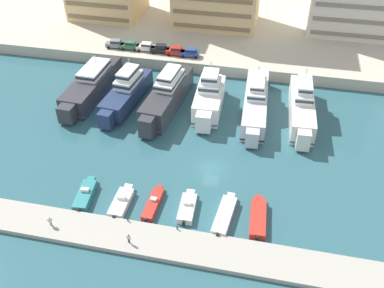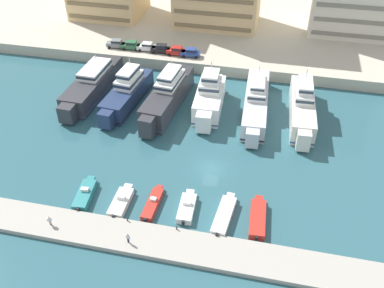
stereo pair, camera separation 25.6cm
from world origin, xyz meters
The scene contains 25 objects.
ground_plane centered at (0.00, 0.00, 0.00)m, with size 400.00×400.00×0.00m, color #2D5B66.
quay_promenade centered at (0.00, 63.60, 1.17)m, with size 180.00×70.00×2.34m, color #BCB29E.
pier_dock centered at (0.00, -15.67, 0.34)m, with size 120.00×5.10×0.69m, color #A8A399.
yacht_charcoal_far_left centered at (-26.12, 16.69, 2.08)m, with size 5.60×21.63×6.78m.
yacht_navy_left centered at (-18.54, 14.95, 2.32)m, with size 5.70×18.23×8.17m.
yacht_charcoal_mid_left centered at (-10.89, 15.29, 2.52)m, with size 6.01×21.08×8.39m.
yacht_white_center_left centered at (-3.29, 15.98, 2.55)m, with size 5.27×15.35×8.78m.
yacht_silver_center centered at (4.99, 17.36, 2.15)m, with size 4.90×22.51×7.59m.
yacht_ivory_center_right centered at (13.11, 16.87, 2.46)m, with size 4.69×19.83×8.47m.
motorboat_teal_far_left centered at (-16.28, -9.83, 0.54)m, with size 2.59×6.77×1.50m.
motorboat_white_left centered at (-10.80, -10.06, 0.49)m, with size 2.14×6.48×1.47m.
motorboat_red_mid_left centered at (-6.43, -9.42, 0.44)m, with size 1.69×6.88×1.22m.
motorboat_white_center_left centered at (-1.65, -9.17, 0.51)m, with size 2.32×6.26×1.44m.
motorboat_white_center centered at (3.55, -9.53, 0.53)m, with size 2.59×7.94×1.07m.
motorboat_red_center_right centered at (7.99, -9.04, 0.52)m, with size 2.39×7.66×1.03m.
car_grey_far_left centered at (-26.91, 32.23, 3.31)m, with size 4.24×2.21×1.80m.
car_green_left centered at (-23.56, 32.15, 3.31)m, with size 4.20×2.14×1.80m.
car_white_mid_left centered at (-19.97, 32.19, 3.31)m, with size 4.17×2.06×1.80m.
car_black_center_left centered at (-16.78, 31.97, 3.31)m, with size 4.25×2.24×1.80m.
car_red_center centered at (-13.27, 31.61, 3.31)m, with size 4.15×2.01×1.80m.
car_blue_center_right centered at (-10.21, 31.47, 3.31)m, with size 4.25×2.25×1.80m.
pedestrian_near_edge centered at (-18.26, -16.17, 1.60)m, with size 0.53×0.39×1.54m.
pedestrian_mid_deck centered at (-7.41, -16.73, 1.63)m, with size 0.60×0.29×1.58m.
bollard_west centered at (-8.73, -13.37, 1.02)m, with size 0.20×0.20×0.61m.
bollard_west_mid centered at (-2.05, -13.37, 1.02)m, with size 0.20×0.20×0.61m.
Camera 1 is at (7.52, -48.68, 43.40)m, focal length 40.00 mm.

